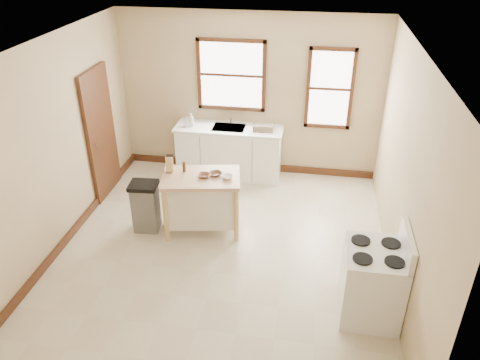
% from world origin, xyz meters
% --- Properties ---
extents(floor, '(5.00, 5.00, 0.00)m').
position_xyz_m(floor, '(0.00, 0.00, 0.00)').
color(floor, beige).
rests_on(floor, ground).
extents(ceiling, '(5.00, 5.00, 0.00)m').
position_xyz_m(ceiling, '(0.00, 0.00, 2.80)').
color(ceiling, white).
rests_on(ceiling, ground).
extents(wall_back, '(4.50, 0.04, 2.80)m').
position_xyz_m(wall_back, '(0.00, 2.50, 1.40)').
color(wall_back, tan).
rests_on(wall_back, ground).
extents(wall_left, '(0.04, 5.00, 2.80)m').
position_xyz_m(wall_left, '(-2.25, 0.00, 1.40)').
color(wall_left, tan).
rests_on(wall_left, ground).
extents(wall_right, '(0.04, 5.00, 2.80)m').
position_xyz_m(wall_right, '(2.25, 0.00, 1.40)').
color(wall_right, tan).
rests_on(wall_right, ground).
extents(window_main, '(1.17, 0.06, 1.22)m').
position_xyz_m(window_main, '(-0.30, 2.48, 1.75)').
color(window_main, '#402011').
rests_on(window_main, wall_back).
extents(window_side, '(0.77, 0.06, 1.37)m').
position_xyz_m(window_side, '(1.35, 2.48, 1.60)').
color(window_side, '#402011').
rests_on(window_side, wall_back).
extents(door_left, '(0.06, 0.90, 2.10)m').
position_xyz_m(door_left, '(-2.21, 1.30, 1.05)').
color(door_left, '#402011').
rests_on(door_left, ground).
extents(baseboard_back, '(4.50, 0.04, 0.12)m').
position_xyz_m(baseboard_back, '(0.00, 2.47, 0.06)').
color(baseboard_back, '#402011').
rests_on(baseboard_back, ground).
extents(baseboard_left, '(0.04, 5.00, 0.12)m').
position_xyz_m(baseboard_left, '(-2.22, 0.00, 0.06)').
color(baseboard_left, '#402011').
rests_on(baseboard_left, ground).
extents(sink_counter, '(1.86, 0.62, 0.92)m').
position_xyz_m(sink_counter, '(-0.30, 2.20, 0.46)').
color(sink_counter, white).
rests_on(sink_counter, ground).
extents(faucet, '(0.03, 0.03, 0.22)m').
position_xyz_m(faucet, '(-0.30, 2.38, 1.03)').
color(faucet, silver).
rests_on(faucet, sink_counter).
extents(soap_bottle_a, '(0.11, 0.11, 0.23)m').
position_xyz_m(soap_bottle_a, '(-0.94, 2.15, 1.03)').
color(soap_bottle_a, '#B2B2B2').
rests_on(soap_bottle_a, sink_counter).
extents(soap_bottle_b, '(0.10, 0.10, 0.18)m').
position_xyz_m(soap_bottle_b, '(-1.01, 2.12, 1.01)').
color(soap_bottle_b, '#B2B2B2').
rests_on(soap_bottle_b, sink_counter).
extents(dish_rack, '(0.44, 0.39, 0.09)m').
position_xyz_m(dish_rack, '(0.31, 2.15, 0.97)').
color(dish_rack, silver).
rests_on(dish_rack, sink_counter).
extents(kitchen_island, '(1.19, 0.87, 0.89)m').
position_xyz_m(kitchen_island, '(-0.38, 0.47, 0.45)').
color(kitchen_island, tan).
rests_on(kitchen_island, ground).
extents(knife_block, '(0.12, 0.12, 0.20)m').
position_xyz_m(knife_block, '(-0.85, 0.55, 0.99)').
color(knife_block, tan).
rests_on(knife_block, kitchen_island).
extents(pepper_grinder, '(0.05, 0.05, 0.15)m').
position_xyz_m(pepper_grinder, '(-0.65, 0.58, 0.97)').
color(pepper_grinder, '#462913').
rests_on(pepper_grinder, kitchen_island).
extents(bowl_a, '(0.19, 0.19, 0.04)m').
position_xyz_m(bowl_a, '(-0.33, 0.46, 0.91)').
color(bowl_a, brown).
rests_on(bowl_a, kitchen_island).
extents(bowl_b, '(0.24, 0.24, 0.04)m').
position_xyz_m(bowl_b, '(-0.18, 0.54, 0.91)').
color(bowl_b, brown).
rests_on(bowl_b, kitchen_island).
extents(bowl_c, '(0.18, 0.18, 0.05)m').
position_xyz_m(bowl_c, '(-0.00, 0.47, 0.91)').
color(bowl_c, white).
rests_on(bowl_c, kitchen_island).
extents(trash_bin, '(0.42, 0.36, 0.77)m').
position_xyz_m(trash_bin, '(-1.20, 0.34, 0.38)').
color(trash_bin, '#5D5D5B').
rests_on(trash_bin, ground).
extents(gas_stove, '(0.72, 0.72, 1.16)m').
position_xyz_m(gas_stove, '(1.91, -0.88, 0.58)').
color(gas_stove, white).
rests_on(gas_stove, ground).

